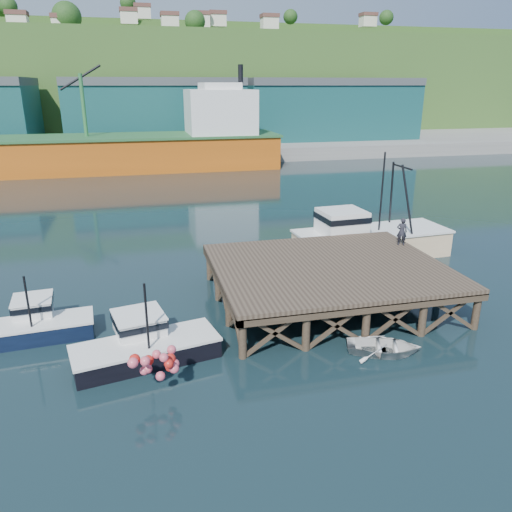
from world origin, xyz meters
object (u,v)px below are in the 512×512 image
object	(u,v)px
boat_navy	(34,324)
dinghy	(384,347)
dockworker	(402,232)
boat_black	(144,343)
trawler	(369,236)

from	to	relation	value
boat_navy	dinghy	xyz separation A→B (m)	(15.06, -5.26, -0.33)
dinghy	dockworker	distance (m)	9.80
boat_black	dockworker	size ratio (longest dim) A/B	3.88
boat_navy	dockworker	size ratio (longest dim) A/B	3.28
dockworker	boat_black	bearing A→B (deg)	43.59
boat_navy	dockworker	distance (m)	20.42
boat_navy	trawler	xyz separation A→B (m)	(20.20, 7.04, 0.78)
boat_black	dockworker	bearing A→B (deg)	9.50
boat_black	boat_navy	bearing A→B (deg)	135.41
boat_black	trawler	world-z (taller)	trawler
boat_black	dinghy	distance (m)	10.34
dinghy	dockworker	world-z (taller)	dockworker
dinghy	dockworker	bearing A→B (deg)	-11.71
boat_navy	dockworker	world-z (taller)	dockworker
trawler	dockworker	xyz separation A→B (m)	(-0.09, -4.32, 1.50)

